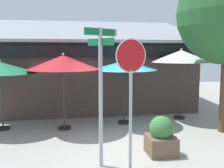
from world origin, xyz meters
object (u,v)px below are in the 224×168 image
at_px(stop_sign, 131,80).
at_px(patio_umbrella_teal_right, 124,66).
at_px(street_sign_post, 101,84).
at_px(patio_umbrella_crimson_center, 63,63).
at_px(sidewalk_planter, 161,137).
at_px(patio_umbrella_ivory_far_right, 181,57).
at_px(patio_umbrella_forest_green_left, 0,68).

distance_m(stop_sign, patio_umbrella_teal_right, 3.87).
bearing_deg(stop_sign, street_sign_post, 158.02).
bearing_deg(patio_umbrella_crimson_center, sidewalk_planter, -47.43).
xyz_separation_m(stop_sign, sidewalk_planter, (1.01, 0.72, -1.59)).
distance_m(patio_umbrella_crimson_center, patio_umbrella_teal_right, 2.22).
height_order(street_sign_post, stop_sign, street_sign_post).
bearing_deg(patio_umbrella_teal_right, patio_umbrella_ivory_far_right, 8.29).
xyz_separation_m(stop_sign, patio_umbrella_crimson_center, (-1.50, 3.45, 0.24)).
bearing_deg(patio_umbrella_crimson_center, patio_umbrella_forest_green_left, 171.38).
bearing_deg(patio_umbrella_teal_right, patio_umbrella_crimson_center, -170.61).
relative_size(street_sign_post, patio_umbrella_teal_right, 1.33).
bearing_deg(street_sign_post, stop_sign, -21.98).
xyz_separation_m(patio_umbrella_forest_green_left, patio_umbrella_crimson_center, (2.11, -0.32, 0.18)).
relative_size(patio_umbrella_crimson_center, patio_umbrella_ivory_far_right, 0.94).
distance_m(street_sign_post, patio_umbrella_forest_green_left, 4.60).
distance_m(stop_sign, patio_umbrella_forest_green_left, 5.22).
relative_size(patio_umbrella_forest_green_left, patio_umbrella_teal_right, 0.99).
height_order(stop_sign, sidewalk_planter, stop_sign).
distance_m(patio_umbrella_forest_green_left, sidewalk_planter, 5.77).
xyz_separation_m(patio_umbrella_crimson_center, patio_umbrella_teal_right, (2.19, 0.36, -0.14)).
height_order(patio_umbrella_crimson_center, patio_umbrella_teal_right, patio_umbrella_crimson_center).
relative_size(stop_sign, patio_umbrella_teal_right, 1.23).
bearing_deg(patio_umbrella_teal_right, patio_umbrella_forest_green_left, -179.43).
bearing_deg(sidewalk_planter, stop_sign, -144.60).
bearing_deg(patio_umbrella_ivory_far_right, patio_umbrella_teal_right, -171.71).
xyz_separation_m(street_sign_post, sidewalk_planter, (1.65, 0.46, -1.49)).
bearing_deg(patio_umbrella_teal_right, sidewalk_planter, -84.07).
distance_m(street_sign_post, patio_umbrella_teal_right, 3.80).
bearing_deg(stop_sign, patio_umbrella_forest_green_left, 133.76).
bearing_deg(patio_umbrella_ivory_far_right, patio_umbrella_crimson_center, -171.18).
height_order(street_sign_post, patio_umbrella_forest_green_left, street_sign_post).
height_order(patio_umbrella_forest_green_left, patio_umbrella_teal_right, patio_umbrella_teal_right).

